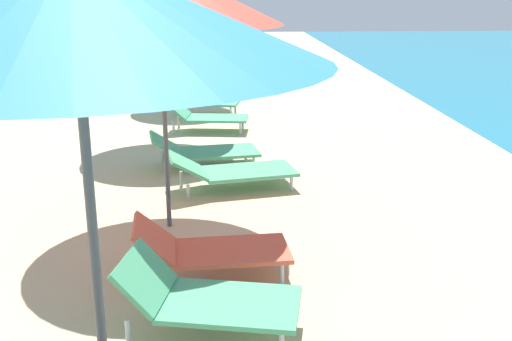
# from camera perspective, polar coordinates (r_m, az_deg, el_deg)

# --- Properties ---
(umbrella_fourth) EXTENTS (2.28, 2.28, 2.74)m
(umbrella_fourth) POSITION_cam_1_polar(r_m,az_deg,el_deg) (2.84, -16.57, 14.17)
(umbrella_fourth) COLOR #4C4C51
(umbrella_fourth) RESTS_ON ground
(lounger_fourth_shoreside) EXTENTS (1.41, 0.90, 0.63)m
(lounger_fourth_shoreside) POSITION_cam_1_polar(r_m,az_deg,el_deg) (4.62, -4.72, -11.65)
(lounger_fourth_shoreside) COLOR #4CA572
(lounger_fourth_shoreside) RESTS_ON ground
(lounger_fifth_shoreside) EXTENTS (1.71, 0.98, 0.51)m
(lounger_fifth_shoreside) POSITION_cam_1_polar(r_m,az_deg,el_deg) (7.78, -2.37, 0.08)
(lounger_fifth_shoreside) COLOR #4CA572
(lounger_fifth_shoreside) RESTS_ON ground
(lounger_fifth_inland) EXTENTS (1.41, 0.71, 0.56)m
(lounger_fifth_inland) POSITION_cam_1_polar(r_m,az_deg,el_deg) (5.49, -4.38, -7.20)
(lounger_fifth_inland) COLOR #D8593F
(lounger_fifth_inland) RESTS_ON ground
(lounger_sixth_shoreside) EXTENTS (1.46, 0.77, 0.57)m
(lounger_sixth_shoreside) POSITION_cam_1_polar(r_m,az_deg,el_deg) (10.85, -4.69, 5.11)
(lounger_sixth_shoreside) COLOR #4CA572
(lounger_sixth_shoreside) RESTS_ON ground
(lounger_sixth_inland) EXTENTS (1.59, 0.89, 0.51)m
(lounger_sixth_inland) POSITION_cam_1_polar(r_m,az_deg,el_deg) (8.73, -4.92, 1.91)
(lounger_sixth_inland) COLOR #4CA572
(lounger_sixth_inland) RESTS_ON ground
(lounger_farthest_shoreside) EXTENTS (1.44, 0.87, 0.57)m
(lounger_farthest_shoreside) POSITION_cam_1_polar(r_m,az_deg,el_deg) (14.48, -3.41, 8.39)
(lounger_farthest_shoreside) COLOR #4CA572
(lounger_farthest_shoreside) RESTS_ON ground
(lounger_farthest_inland) EXTENTS (1.29, 0.86, 0.62)m
(lounger_farthest_inland) POSITION_cam_1_polar(r_m,az_deg,el_deg) (12.08, -4.68, 6.53)
(lounger_farthest_inland) COLOR #4CA572
(lounger_farthest_inland) RESTS_ON ground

